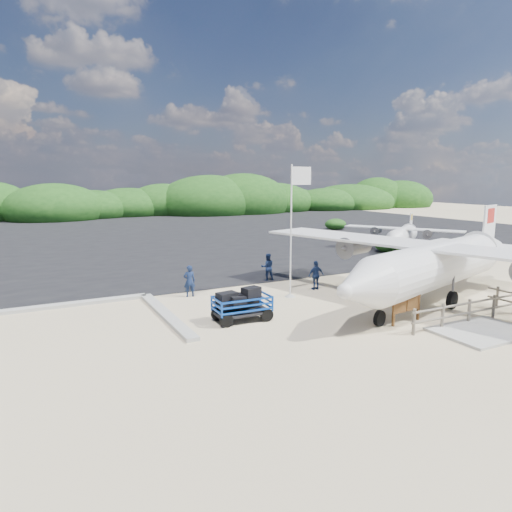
{
  "coord_description": "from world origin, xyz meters",
  "views": [
    {
      "loc": [
        -9.57,
        -16.71,
        5.73
      ],
      "look_at": [
        0.73,
        3.34,
        1.88
      ],
      "focal_mm": 32.0,
      "sensor_mm": 36.0,
      "label": 1
    }
  ],
  "objects_px": {
    "baggage_cart": "(242,321)",
    "signboard": "(405,323)",
    "aircraft_large": "(265,237)",
    "crew_a": "(189,281)",
    "crew_c": "(316,275)",
    "aircraft_small": "(35,235)",
    "flagpole": "(290,297)",
    "crew_b": "(268,267)"
  },
  "relations": [
    {
      "from": "signboard",
      "to": "crew_b",
      "type": "bearing_deg",
      "value": 91.53
    },
    {
      "from": "signboard",
      "to": "aircraft_small",
      "type": "distance_m",
      "value": 40.36
    },
    {
      "from": "crew_a",
      "to": "crew_b",
      "type": "relative_size",
      "value": 1.01
    },
    {
      "from": "signboard",
      "to": "flagpole",
      "type": "bearing_deg",
      "value": 103.34
    },
    {
      "from": "baggage_cart",
      "to": "aircraft_small",
      "type": "distance_m",
      "value": 35.78
    },
    {
      "from": "aircraft_large",
      "to": "signboard",
      "type": "bearing_deg",
      "value": 57.08
    },
    {
      "from": "crew_b",
      "to": "aircraft_small",
      "type": "relative_size",
      "value": 0.2
    },
    {
      "from": "flagpole",
      "to": "crew_b",
      "type": "xyz_separation_m",
      "value": [
        0.74,
        3.68,
        0.78
      ]
    },
    {
      "from": "crew_b",
      "to": "aircraft_small",
      "type": "distance_m",
      "value": 31.17
    },
    {
      "from": "crew_a",
      "to": "baggage_cart",
      "type": "bearing_deg",
      "value": 107.97
    },
    {
      "from": "baggage_cart",
      "to": "aircraft_large",
      "type": "xyz_separation_m",
      "value": [
        13.46,
        23.04,
        0.0
      ]
    },
    {
      "from": "crew_b",
      "to": "signboard",
      "type": "bearing_deg",
      "value": 113.66
    },
    {
      "from": "crew_a",
      "to": "flagpole",
      "type": "bearing_deg",
      "value": 162.74
    },
    {
      "from": "aircraft_small",
      "to": "signboard",
      "type": "bearing_deg",
      "value": 75.51
    },
    {
      "from": "aircraft_small",
      "to": "flagpole",
      "type": "bearing_deg",
      "value": 75.24
    },
    {
      "from": "crew_c",
      "to": "aircraft_large",
      "type": "bearing_deg",
      "value": -108.72
    },
    {
      "from": "aircraft_large",
      "to": "aircraft_small",
      "type": "relative_size",
      "value": 2.39
    },
    {
      "from": "crew_a",
      "to": "crew_c",
      "type": "distance_m",
      "value": 6.53
    },
    {
      "from": "baggage_cart",
      "to": "aircraft_small",
      "type": "bearing_deg",
      "value": 102.24
    },
    {
      "from": "crew_b",
      "to": "aircraft_large",
      "type": "xyz_separation_m",
      "value": [
        8.97,
        16.99,
        -0.78
      ]
    },
    {
      "from": "aircraft_large",
      "to": "aircraft_small",
      "type": "height_order",
      "value": "aircraft_large"
    },
    {
      "from": "flagpole",
      "to": "crew_b",
      "type": "bearing_deg",
      "value": 78.59
    },
    {
      "from": "baggage_cart",
      "to": "signboard",
      "type": "bearing_deg",
      "value": -28.08
    },
    {
      "from": "signboard",
      "to": "crew_c",
      "type": "bearing_deg",
      "value": 84.19
    },
    {
      "from": "crew_a",
      "to": "aircraft_large",
      "type": "height_order",
      "value": "aircraft_large"
    },
    {
      "from": "flagpole",
      "to": "crew_c",
      "type": "height_order",
      "value": "flagpole"
    },
    {
      "from": "crew_a",
      "to": "aircraft_large",
      "type": "bearing_deg",
      "value": -117.15
    },
    {
      "from": "crew_c",
      "to": "aircraft_small",
      "type": "height_order",
      "value": "crew_c"
    },
    {
      "from": "signboard",
      "to": "crew_a",
      "type": "height_order",
      "value": "crew_a"
    },
    {
      "from": "baggage_cart",
      "to": "signboard",
      "type": "relative_size",
      "value": 1.45
    },
    {
      "from": "flagpole",
      "to": "crew_a",
      "type": "relative_size",
      "value": 4.06
    },
    {
      "from": "baggage_cart",
      "to": "signboard",
      "type": "height_order",
      "value": "signboard"
    },
    {
      "from": "baggage_cart",
      "to": "aircraft_large",
      "type": "relative_size",
      "value": 0.14
    },
    {
      "from": "aircraft_large",
      "to": "crew_a",
      "type": "bearing_deg",
      "value": 36.01
    },
    {
      "from": "baggage_cart",
      "to": "flagpole",
      "type": "distance_m",
      "value": 4.43
    },
    {
      "from": "baggage_cart",
      "to": "crew_c",
      "type": "xyz_separation_m",
      "value": [
        5.7,
        3.02,
        0.76
      ]
    },
    {
      "from": "baggage_cart",
      "to": "flagpole",
      "type": "xyz_separation_m",
      "value": [
        3.74,
        2.38,
        0.0
      ]
    },
    {
      "from": "flagpole",
      "to": "crew_c",
      "type": "bearing_deg",
      "value": 18.23
    },
    {
      "from": "flagpole",
      "to": "crew_c",
      "type": "xyz_separation_m",
      "value": [
        1.96,
        0.64,
        0.76
      ]
    },
    {
      "from": "aircraft_large",
      "to": "aircraft_small",
      "type": "distance_m",
      "value": 23.47
    },
    {
      "from": "flagpole",
      "to": "crew_a",
      "type": "height_order",
      "value": "flagpole"
    },
    {
      "from": "crew_a",
      "to": "crew_b",
      "type": "height_order",
      "value": "crew_a"
    }
  ]
}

